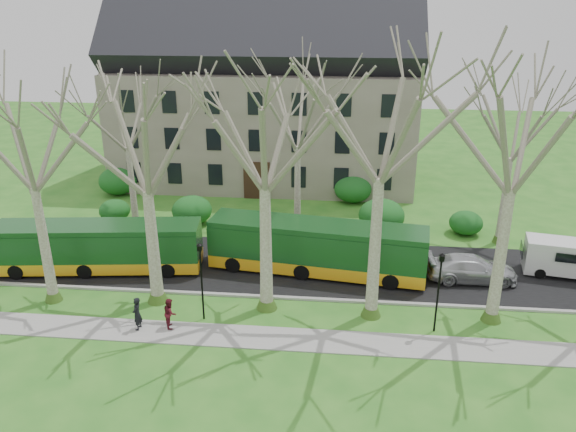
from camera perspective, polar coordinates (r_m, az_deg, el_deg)
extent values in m
plane|color=#2A6D1F|center=(30.69, 3.04, -9.97)|extent=(120.00, 120.00, 0.00)
cube|color=gray|center=(28.57, 2.79, -12.53)|extent=(70.00, 2.00, 0.06)
cube|color=black|center=(35.48, 3.47, -5.29)|extent=(80.00, 8.00, 0.06)
cube|color=#A5A39E|center=(31.94, 3.17, -8.46)|extent=(80.00, 0.25, 0.14)
cube|color=slate|center=(51.82, -2.26, 9.26)|extent=(26.00, 12.00, 10.00)
cylinder|color=black|center=(29.63, -8.74, -6.98)|extent=(0.10, 0.10, 4.00)
cube|color=black|center=(28.67, -8.98, -3.20)|extent=(0.22, 0.22, 0.30)
cylinder|color=black|center=(29.24, 14.96, -7.93)|extent=(0.10, 0.10, 4.00)
cube|color=black|center=(28.27, 15.37, -4.13)|extent=(0.22, 0.22, 0.30)
ellipsoid|color=#17521E|center=(44.38, -17.23, 0.76)|extent=(2.60, 2.60, 2.00)
ellipsoid|color=#17521E|center=(42.44, -9.73, 0.50)|extent=(2.60, 2.60, 2.00)
ellipsoid|color=#17521E|center=(41.12, 9.46, -0.19)|extent=(2.60, 2.60, 2.00)
ellipsoid|color=#17521E|center=(41.99, 17.65, -0.48)|extent=(2.60, 2.60, 2.00)
ellipsoid|color=#17521E|center=(50.35, -16.82, 3.25)|extent=(2.60, 2.60, 2.00)
ellipsoid|color=#17521E|center=(46.65, 6.60, 2.62)|extent=(2.60, 2.60, 2.00)
imported|color=#BABBBF|center=(35.34, 18.19, -5.09)|extent=(5.34, 2.32, 1.53)
imported|color=black|center=(29.90, -15.08, -9.55)|extent=(0.46, 0.67, 1.79)
imported|color=#5A141F|center=(29.76, -11.89, -9.60)|extent=(0.82, 0.93, 1.61)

